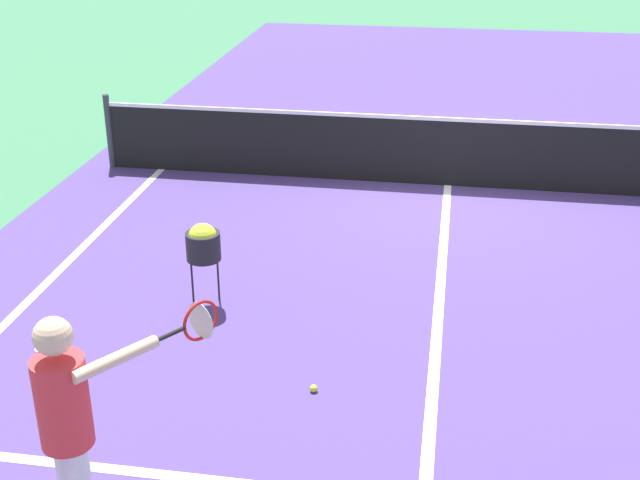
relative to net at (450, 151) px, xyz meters
The scene contains 7 objects.
ground_plane 0.49m from the net, ahead, with size 60.00×60.00×0.00m, color #38724C.
court_surface_inbounds 0.49m from the net, ahead, with size 10.62×24.40×0.00m, color #4C387A.
line_center_service 3.24m from the net, 90.00° to the right, with size 0.10×6.40×0.01m, color white.
net is the anchor object (origin of this frame).
player_near 7.48m from the net, 106.64° to the right, with size 0.95×0.94×1.70m.
ball_hopper 4.48m from the net, 121.03° to the right, with size 0.34×0.34×0.87m.
tennis_ball_mid_court 5.29m from the net, 100.76° to the right, with size 0.07×0.07×0.07m, color #CCE033.
Camera 1 is at (0.03, -11.03, 4.06)m, focal length 47.35 mm.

